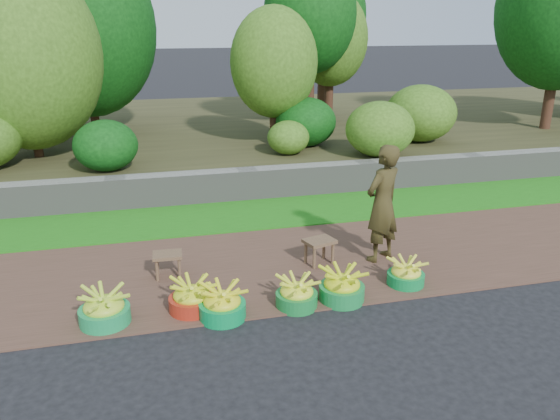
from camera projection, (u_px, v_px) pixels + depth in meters
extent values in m
plane|color=black|center=(318.00, 312.00, 5.97)|extent=(120.00, 120.00, 0.00)
cube|color=brown|center=(289.00, 264.00, 7.11)|extent=(80.00, 2.50, 0.02)
cube|color=#217A16|center=(257.00, 214.00, 8.94)|extent=(80.00, 1.50, 0.04)
cube|color=gray|center=(247.00, 184.00, 9.63)|extent=(80.00, 0.35, 0.55)
cube|color=#3C3B1E|center=(212.00, 133.00, 14.12)|extent=(80.00, 10.00, 0.50)
cylinder|color=#3E2417|center=(322.00, 80.00, 14.88)|extent=(0.25, 0.25, 1.95)
ellipsoid|color=#0E4A11|center=(324.00, 16.00, 14.34)|extent=(2.23, 2.23, 2.79)
cylinder|color=#3E2417|center=(551.00, 89.00, 13.09)|extent=(0.25, 0.25, 1.90)
cylinder|color=#3E2417|center=(329.00, 93.00, 13.89)|extent=(0.22, 0.22, 1.53)
ellipsoid|color=#46751E|center=(331.00, 39.00, 13.46)|extent=(1.85, 1.85, 2.32)
cylinder|color=#3E2417|center=(274.00, 117.00, 11.51)|extent=(0.18, 0.18, 1.16)
ellipsoid|color=#46751E|center=(274.00, 62.00, 11.14)|extent=(1.80, 1.80, 2.25)
cylinder|color=#3E2417|center=(93.00, 102.00, 12.91)|extent=(0.20, 0.20, 1.38)
ellipsoid|color=#0E4A11|center=(85.00, 29.00, 12.37)|extent=(3.19, 3.19, 3.98)
cylinder|color=#3E2417|center=(35.00, 129.00, 10.46)|extent=(0.17, 0.17, 1.07)
ellipsoid|color=#46751E|center=(24.00, 56.00, 10.01)|extent=(2.78, 2.78, 3.47)
cylinder|color=#3E2417|center=(309.00, 87.00, 13.00)|extent=(0.26, 0.26, 2.00)
ellipsoid|color=#0E4A11|center=(310.00, 14.00, 12.46)|extent=(2.14, 2.14, 2.67)
ellipsoid|color=#0E4A11|center=(106.00, 146.00, 9.52)|extent=(1.11, 1.11, 0.89)
ellipsoid|color=#46751E|center=(380.00, 129.00, 10.50)|extent=(1.33, 1.33, 1.06)
ellipsoid|color=#0E4A11|center=(306.00, 122.00, 11.40)|extent=(1.26, 1.26, 1.01)
ellipsoid|color=#46751E|center=(288.00, 138.00, 10.73)|extent=(0.83, 0.83, 0.66)
ellipsoid|color=#46751E|center=(421.00, 113.00, 11.81)|extent=(1.52, 1.52, 1.22)
cylinder|color=#18964E|center=(105.00, 316.00, 5.70)|extent=(0.53, 0.53, 0.19)
ellipsoid|color=#BEE231|center=(103.00, 304.00, 5.65)|extent=(0.46, 0.46, 0.30)
cylinder|color=#A92616|center=(192.00, 304.00, 5.95)|extent=(0.50, 0.50, 0.18)
ellipsoid|color=yellow|center=(191.00, 293.00, 5.90)|extent=(0.44, 0.44, 0.28)
cylinder|color=#038E44|center=(222.00, 310.00, 5.82)|extent=(0.50, 0.50, 0.18)
ellipsoid|color=yellow|center=(222.00, 299.00, 5.77)|extent=(0.44, 0.44, 0.29)
cylinder|color=#167C33|center=(297.00, 300.00, 6.05)|extent=(0.47, 0.47, 0.17)
ellipsoid|color=#E5FA2C|center=(297.00, 289.00, 6.01)|extent=(0.41, 0.41, 0.27)
cylinder|color=#18853C|center=(342.00, 293.00, 6.18)|extent=(0.52, 0.52, 0.19)
ellipsoid|color=#D4E218|center=(342.00, 281.00, 6.14)|extent=(0.45, 0.45, 0.30)
cylinder|color=#0B863C|center=(405.00, 279.00, 6.54)|extent=(0.44, 0.44, 0.16)
ellipsoid|color=#FEF935|center=(406.00, 270.00, 6.50)|extent=(0.39, 0.39, 0.25)
cube|color=brown|center=(167.00, 255.00, 6.65)|extent=(0.36, 0.28, 0.04)
cylinder|color=brown|center=(157.00, 271.00, 6.59)|extent=(0.04, 0.04, 0.27)
cylinder|color=brown|center=(179.00, 269.00, 6.64)|extent=(0.04, 0.04, 0.27)
cylinder|color=brown|center=(157.00, 264.00, 6.76)|extent=(0.04, 0.04, 0.27)
cylinder|color=brown|center=(179.00, 263.00, 6.81)|extent=(0.04, 0.04, 0.27)
cube|color=brown|center=(320.00, 241.00, 7.01)|extent=(0.44, 0.38, 0.04)
cylinder|color=brown|center=(314.00, 258.00, 6.91)|extent=(0.04, 0.04, 0.29)
cylinder|color=brown|center=(333.00, 253.00, 7.05)|extent=(0.04, 0.04, 0.29)
cylinder|color=brown|center=(306.00, 253.00, 7.07)|extent=(0.04, 0.04, 0.29)
cylinder|color=brown|center=(324.00, 248.00, 7.21)|extent=(0.04, 0.04, 0.29)
imported|color=black|center=(383.00, 204.00, 6.99)|extent=(0.67, 0.59, 1.55)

